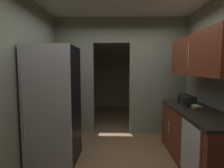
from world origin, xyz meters
TOP-DOWN VIEW (x-y plane):
  - kitchen_partition at (0.06, 1.65)m, footprint 3.05×0.12m
  - adjoining_room_shell at (0.00, 3.50)m, footprint 3.05×2.78m
  - refrigerator at (-1.11, 0.26)m, footprint 0.74×0.74m
  - lower_cabinet_run at (1.19, 0.20)m, footprint 0.66×1.87m
  - dishwasher at (0.87, -0.33)m, footprint 0.02×0.56m
  - upper_cabinet_counterside at (1.19, 0.20)m, footprint 0.36×1.68m
  - boombox at (1.16, 0.58)m, footprint 0.18×0.43m
  - book_stack at (1.18, 0.24)m, footprint 0.13×0.17m

SIDE VIEW (x-z plane):
  - dishwasher at x=0.87m, z-range 0.00..0.84m
  - lower_cabinet_run at x=1.19m, z-range 0.00..0.90m
  - book_stack at x=1.18m, z-range 0.90..0.96m
  - refrigerator at x=-1.11m, z-range 0.00..1.90m
  - boombox at x=1.16m, z-range 0.89..1.09m
  - adjoining_room_shell at x=0.00m, z-range 0.00..2.71m
  - kitchen_partition at x=0.06m, z-range 0.08..2.79m
  - upper_cabinet_counterside at x=1.19m, z-range 1.44..2.05m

